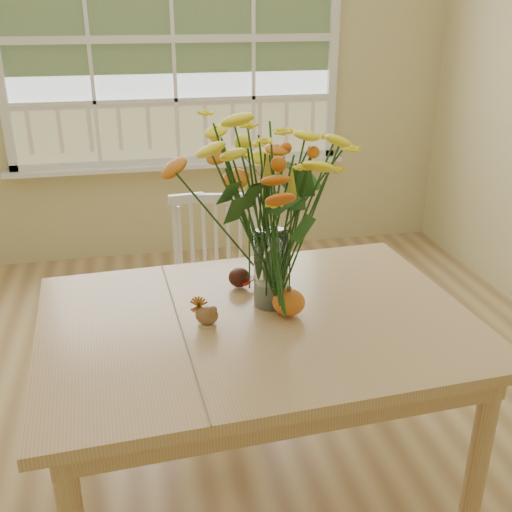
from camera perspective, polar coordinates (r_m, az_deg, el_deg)
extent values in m
cube|color=#A0794D|center=(2.74, -2.25, -17.46)|extent=(4.00, 4.50, 0.01)
cube|color=beige|center=(4.35, -7.81, 17.20)|extent=(4.00, 0.02, 2.70)
cube|color=silver|center=(4.32, -7.94, 19.82)|extent=(2.20, 0.00, 1.60)
cube|color=white|center=(4.39, -7.27, 8.52)|extent=(2.42, 0.12, 0.03)
cube|color=tan|center=(2.07, 0.11, -6.35)|extent=(1.52, 1.12, 0.04)
cube|color=tan|center=(2.10, 0.11, -8.01)|extent=(1.39, 1.00, 0.10)
cylinder|color=tan|center=(2.59, -16.59, -10.92)|extent=(0.07, 0.07, 0.74)
cylinder|color=tan|center=(2.22, 20.37, -18.02)|extent=(0.07, 0.07, 0.74)
cylinder|color=tan|center=(2.81, 10.52, -7.36)|extent=(0.07, 0.07, 0.74)
cube|color=white|center=(2.87, -3.82, -4.85)|extent=(0.50, 0.48, 0.05)
cube|color=white|center=(2.91, -3.80, 0.92)|extent=(0.43, 0.12, 0.49)
cylinder|color=white|center=(2.86, -7.21, -10.37)|extent=(0.04, 0.04, 0.42)
cylinder|color=white|center=(3.13, -6.64, -7.23)|extent=(0.04, 0.04, 0.42)
cylinder|color=white|center=(2.84, -0.46, -10.39)|extent=(0.04, 0.04, 0.42)
cylinder|color=white|center=(3.11, -0.50, -7.23)|extent=(0.04, 0.04, 0.42)
cylinder|color=white|center=(2.09, 1.45, -1.22)|extent=(0.12, 0.12, 0.27)
ellipsoid|color=#C36A17|center=(2.05, 3.13, -4.54)|extent=(0.11, 0.11, 0.09)
cylinder|color=#CCB78C|center=(2.01, -4.67, -6.51)|extent=(0.06, 0.06, 0.01)
ellipsoid|color=brown|center=(1.99, -4.70, -5.66)|extent=(0.09, 0.08, 0.06)
ellipsoid|color=#38160F|center=(2.25, -1.60, -2.14)|extent=(0.08, 0.08, 0.07)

